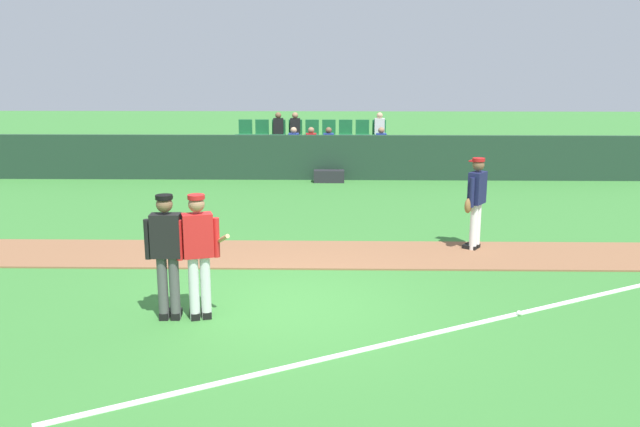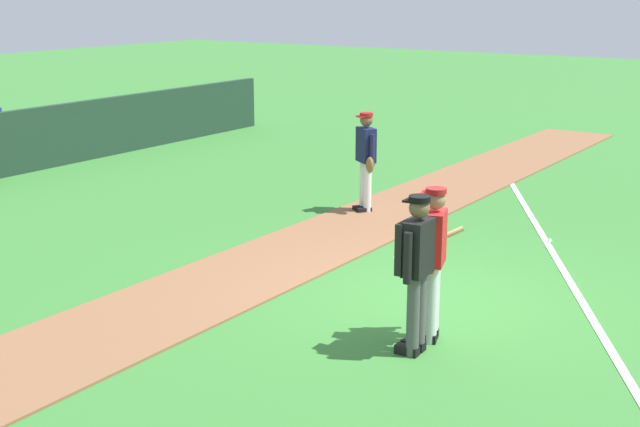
% 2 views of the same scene
% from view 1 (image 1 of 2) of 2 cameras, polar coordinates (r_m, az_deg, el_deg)
% --- Properties ---
extents(ground_plane, '(80.00, 80.00, 0.00)m').
position_cam_1_polar(ground_plane, '(9.95, -2.99, -7.76)').
color(ground_plane, '#387A33').
extents(infield_dirt_path, '(28.00, 1.82, 0.03)m').
position_cam_1_polar(infield_dirt_path, '(12.40, -2.14, -3.49)').
color(infield_dirt_path, brown).
rests_on(infield_dirt_path, ground).
extents(foul_line_chalk, '(10.51, 5.96, 0.01)m').
position_cam_1_polar(foul_line_chalk, '(9.73, 14.91, -8.63)').
color(foul_line_chalk, white).
rests_on(foul_line_chalk, ground).
extents(dugout_fence, '(20.00, 0.16, 1.35)m').
position_cam_1_polar(dugout_fence, '(20.28, -0.85, 4.79)').
color(dugout_fence, '#1E3828').
rests_on(dugout_fence, ground).
extents(stadium_bleachers, '(5.55, 2.10, 1.90)m').
position_cam_1_polar(stadium_bleachers, '(21.74, -0.67, 4.89)').
color(stadium_bleachers, slate).
rests_on(stadium_bleachers, ground).
extents(batter_red_jersey, '(0.74, 0.68, 1.76)m').
position_cam_1_polar(batter_red_jersey, '(9.26, -10.28, -3.22)').
color(batter_red_jersey, silver).
rests_on(batter_red_jersey, ground).
extents(umpire_home_plate, '(0.59, 0.32, 1.76)m').
position_cam_1_polar(umpire_home_plate, '(9.33, -12.90, -3.00)').
color(umpire_home_plate, '#4C4C4C').
rests_on(umpire_home_plate, ground).
extents(runner_navy_jersey, '(0.50, 0.57, 1.76)m').
position_cam_1_polar(runner_navy_jersey, '(12.83, 13.14, 1.09)').
color(runner_navy_jersey, white).
rests_on(runner_navy_jersey, ground).
extents(baseball, '(0.07, 0.07, 0.07)m').
position_cam_1_polar(baseball, '(9.92, 16.59, -8.13)').
color(baseball, white).
rests_on(baseball, ground).
extents(equipment_bag, '(0.90, 0.36, 0.36)m').
position_cam_1_polar(equipment_bag, '(19.90, 0.77, 3.19)').
color(equipment_bag, '#232328').
rests_on(equipment_bag, ground).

